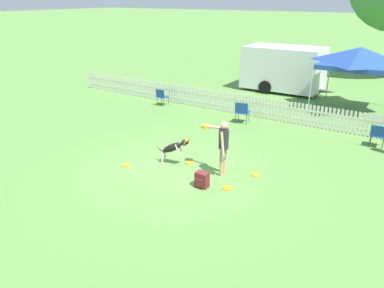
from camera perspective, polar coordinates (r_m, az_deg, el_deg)
The scene contains 14 objects.
ground_plane at distance 11.09m, azimuth -2.40°, elevation -3.93°, with size 240.00×240.00×0.00m, color #5B8C42.
handler_person at distance 10.45m, azimuth 4.62°, elevation 0.39°, with size 1.00×0.58×1.60m.
leaping_dog at distance 11.24m, azimuth -2.81°, elevation -0.50°, with size 1.19×0.35×0.92m.
frisbee_near_handler at distance 10.89m, azimuth 9.68°, elevation -4.66°, with size 0.26×0.26×0.02m.
frisbee_near_dog at distance 11.50m, azimuth -10.00°, elevation -3.21°, with size 0.26×0.26×0.02m.
frisbee_midfield at distance 11.51m, azimuth -0.37°, elevation -2.83°, with size 0.26×0.26×0.02m.
frisbee_far_scatter at distance 10.08m, azimuth 5.46°, elevation -6.70°, with size 0.26×0.26×0.02m.
backpack_on_grass at distance 10.03m, azimuth 1.52°, elevation -5.48°, with size 0.34×0.29×0.43m.
picket_fence at distance 15.92m, azimuth 10.23°, elevation 5.48°, with size 20.20×0.04×0.89m.
folding_chair_blue_left at distance 13.99m, azimuth 26.48°, elevation 1.40°, with size 0.49×0.51×0.81m.
folding_chair_center at distance 15.09m, azimuth 7.64°, elevation 5.08°, with size 0.61×0.62×0.89m.
folding_chair_green_right at distance 17.54m, azimuth -4.67°, elevation 7.35°, with size 0.47×0.49×0.79m.
canopy_tent_main at distance 17.87m, azimuth 24.20°, elevation 11.95°, with size 3.08×3.08×2.77m.
equipment_trailer at distance 20.84m, azimuth 13.76°, elevation 11.22°, with size 4.83×2.48×2.33m.
Camera 1 is at (5.82, -8.14, 4.78)m, focal length 35.00 mm.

